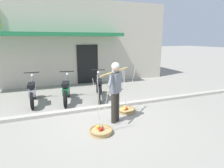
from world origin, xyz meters
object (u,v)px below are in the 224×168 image
fruit_vendor (115,88)px  fruit_basket_right_side (101,130)px  motorcycle_second_in_row (67,90)px  motorcycle_third_in_row (99,87)px  wooden_crate (114,86)px  motorcycle_nearest_shop (33,92)px  fruit_basket_left_side (126,110)px

fruit_vendor → fruit_basket_right_side: bearing=-138.8°
motorcycle_second_in_row → motorcycle_third_in_row: 1.23m
wooden_crate → motorcycle_nearest_shop: bearing=-168.0°
motorcycle_second_in_row → motorcycle_third_in_row: size_ratio=1.01×
motorcycle_nearest_shop → motorcycle_third_in_row: 2.41m
fruit_vendor → fruit_basket_left_side: 1.20m
motorcycle_third_in_row → fruit_basket_right_side: bearing=-106.0°
fruit_vendor → wooden_crate: bearing=68.9°
motorcycle_second_in_row → wooden_crate: motorcycle_second_in_row is taller
fruit_basket_right_side → motorcycle_second_in_row: size_ratio=0.81×
motorcycle_third_in_row → fruit_vendor: bearing=-94.8°
motorcycle_second_in_row → motorcycle_third_in_row: bearing=-2.5°
fruit_vendor → fruit_basket_right_side: size_ratio=1.17×
fruit_vendor → motorcycle_nearest_shop: fruit_vendor is taller
fruit_vendor → wooden_crate: size_ratio=3.85×
motorcycle_third_in_row → wooden_crate: motorcycle_third_in_row is taller
fruit_basket_left_side → wooden_crate: bearing=76.5°
motorcycle_second_in_row → fruit_vendor: bearing=-64.8°
motorcycle_nearest_shop → fruit_basket_right_side: bearing=-61.3°
motorcycle_second_in_row → wooden_crate: 2.49m
fruit_basket_right_side → motorcycle_nearest_shop: size_ratio=0.80×
motorcycle_nearest_shop → fruit_vendor: bearing=-47.9°
fruit_basket_left_side → fruit_vendor: bearing=-138.6°
fruit_basket_left_side → motorcycle_second_in_row: fruit_basket_left_side is taller
fruit_vendor → motorcycle_second_in_row: fruit_vendor is taller
fruit_basket_left_side → motorcycle_third_in_row: size_ratio=0.82×
fruit_vendor → motorcycle_second_in_row: 2.52m
motorcycle_nearest_shop → wooden_crate: motorcycle_nearest_shop is taller
motorcycle_nearest_shop → motorcycle_second_in_row: size_ratio=1.02×
motorcycle_second_in_row → fruit_basket_left_side: bearing=-46.1°
fruit_basket_right_side → wooden_crate: 4.13m
fruit_basket_left_side → motorcycle_third_in_row: bearing=103.9°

